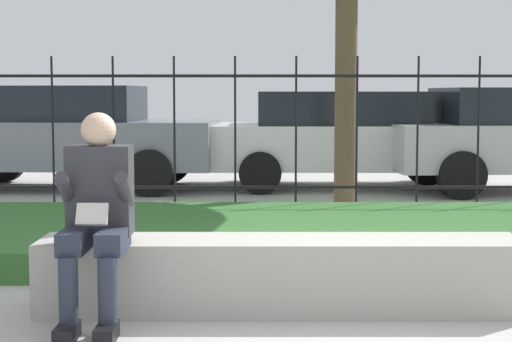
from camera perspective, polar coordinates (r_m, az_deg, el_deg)
name	(u,v)px	position (r m, az deg, el deg)	size (l,w,h in m)	color
ground_plane	(325,311)	(5.50, 4.65, -9.26)	(60.00, 60.00, 0.00)	#B2AFA8
stone_bench	(282,279)	(5.44, 1.74, -7.19)	(3.03, 0.54, 0.46)	#ADA89E
person_seated_reader	(98,209)	(5.14, -10.49, -2.53)	(0.42, 0.73, 1.26)	black
grass_berm	(306,236)	(7.58, 3.36, -4.34)	(10.55, 2.90, 0.23)	#33662D
iron_fence	(297,134)	(9.26, 2.76, 2.45)	(8.55, 0.03, 1.77)	black
car_parked_center	(350,137)	(12.56, 6.29, 2.28)	(4.36, 1.98, 1.39)	silver
car_parked_left	(69,135)	(12.55, -12.36, 2.38)	(4.25, 2.09, 1.47)	slate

